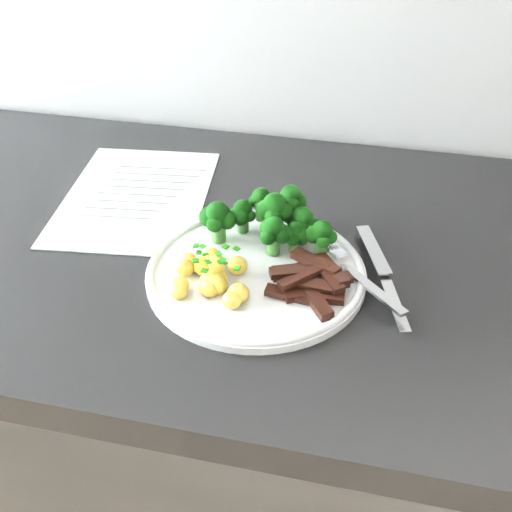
{
  "coord_description": "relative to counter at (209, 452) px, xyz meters",
  "views": [
    {
      "loc": [
        0.25,
        1.05,
        1.36
      ],
      "look_at": [
        0.13,
        1.6,
        0.94
      ],
      "focal_mm": 42.96,
      "sensor_mm": 36.0,
      "label": 1
    }
  ],
  "objects": [
    {
      "name": "counter",
      "position": [
        0.0,
        0.0,
        0.0
      ],
      "size": [
        2.44,
        0.61,
        0.91
      ],
      "color": "black",
      "rests_on": "ground"
    },
    {
      "name": "broccoli",
      "position": [
        0.11,
        -0.0,
        0.5
      ],
      "size": [
        0.17,
        0.1,
        0.07
      ],
      "color": "#336324",
      "rests_on": "plate"
    },
    {
      "name": "fork",
      "position": [
        0.22,
        -0.06,
        0.48
      ],
      "size": [
        0.12,
        0.14,
        0.02
      ],
      "color": "silver",
      "rests_on": "plate"
    },
    {
      "name": "beef_strips",
      "position": [
        0.17,
        -0.08,
        0.48
      ],
      "size": [
        0.1,
        0.1,
        0.03
      ],
      "color": "black",
      "rests_on": "plate"
    },
    {
      "name": "recipe_paper",
      "position": [
        -0.11,
        0.08,
        0.46
      ],
      "size": [
        0.23,
        0.3,
        0.0
      ],
      "color": "white",
      "rests_on": "counter"
    },
    {
      "name": "knife",
      "position": [
        0.25,
        -0.06,
        0.47
      ],
      "size": [
        0.07,
        0.19,
        0.02
      ],
      "color": "silver",
      "rests_on": "plate"
    },
    {
      "name": "potatoes",
      "position": [
        0.05,
        -0.1,
        0.48
      ],
      "size": [
        0.1,
        0.1,
        0.04
      ],
      "color": "gold",
      "rests_on": "plate"
    },
    {
      "name": "plate",
      "position": [
        0.1,
        -0.07,
        0.47
      ],
      "size": [
        0.26,
        0.26,
        0.01
      ],
      "color": "white",
      "rests_on": "counter"
    }
  ]
}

